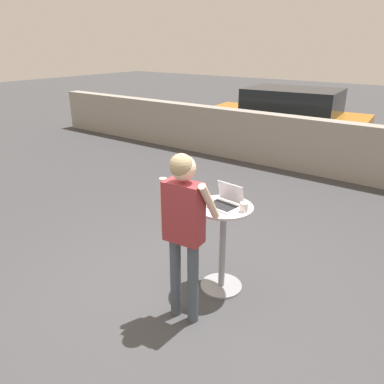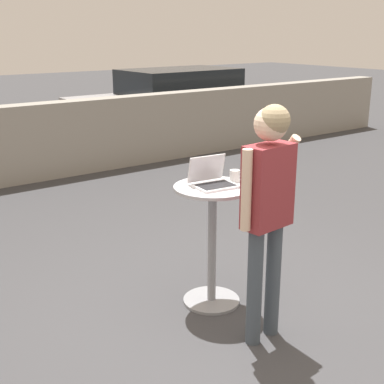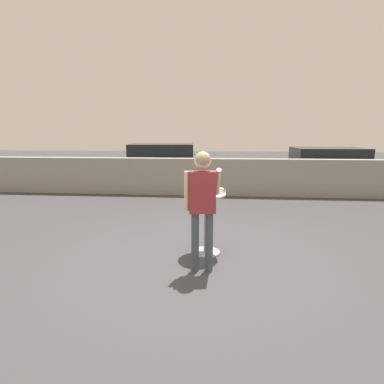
# 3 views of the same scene
# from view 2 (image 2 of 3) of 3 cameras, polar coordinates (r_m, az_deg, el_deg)

# --- Properties ---
(ground_plane) EXTENTS (50.00, 50.00, 0.00)m
(ground_plane) POSITION_cam_2_polar(r_m,az_deg,el_deg) (4.23, 4.14, -14.58)
(ground_plane) COLOR #3D3D3F
(pavement_kerb) EXTENTS (16.90, 0.35, 1.16)m
(pavement_kerb) POSITION_cam_2_polar(r_m,az_deg,el_deg) (8.31, -19.20, 4.68)
(pavement_kerb) COLOR gray
(pavement_kerb) RESTS_ON ground_plane
(cafe_table) EXTENTS (0.63, 0.63, 1.02)m
(cafe_table) POSITION_cam_2_polar(r_m,az_deg,el_deg) (4.37, 2.17, -4.53)
(cafe_table) COLOR gray
(cafe_table) RESTS_ON ground_plane
(laptop) EXTENTS (0.36, 0.32, 0.23)m
(laptop) POSITION_cam_2_polar(r_m,az_deg,el_deg) (4.24, 2.19, 1.31)
(laptop) COLOR silver
(laptop) RESTS_ON cafe_table
(coffee_mug) EXTENTS (0.12, 0.08, 0.09)m
(coffee_mug) POSITION_cam_2_polar(r_m,az_deg,el_deg) (4.37, 4.59, 1.75)
(coffee_mug) COLOR white
(coffee_mug) RESTS_ON cafe_table
(standing_person) EXTENTS (0.51, 0.40, 1.74)m
(standing_person) POSITION_cam_2_polar(r_m,az_deg,el_deg) (3.72, 8.08, -0.37)
(standing_person) COLOR #424C56
(standing_person) RESTS_ON ground_plane
(parked_car_further_down) EXTENTS (4.39, 1.93, 1.41)m
(parked_car_further_down) POSITION_cam_2_polar(r_m,az_deg,el_deg) (11.58, -1.96, 9.62)
(parked_car_further_down) COLOR #9E9EA3
(parked_car_further_down) RESTS_ON ground_plane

